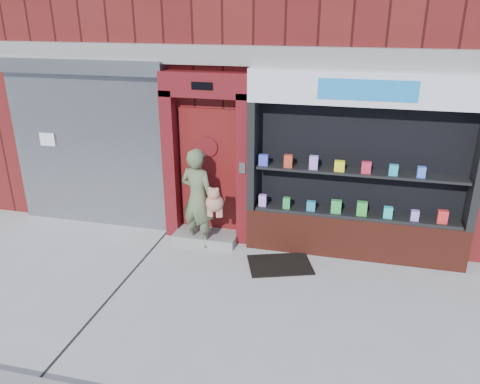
% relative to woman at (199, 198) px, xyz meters
% --- Properties ---
extents(ground, '(80.00, 80.00, 0.00)m').
position_rel_woman_xyz_m(ground, '(0.80, -1.53, -0.87)').
color(ground, '#9E9E99').
rests_on(ground, ground).
extents(building, '(12.00, 8.16, 8.00)m').
position_rel_woman_xyz_m(building, '(0.80, 4.46, 3.13)').
color(building, '#581414').
rests_on(building, ground).
extents(shutter_bay, '(3.10, 0.30, 3.04)m').
position_rel_woman_xyz_m(shutter_bay, '(-2.20, 0.39, 0.85)').
color(shutter_bay, gray).
rests_on(shutter_bay, ground).
extents(red_door_bay, '(1.52, 0.58, 2.90)m').
position_rel_woman_xyz_m(red_door_bay, '(0.05, 0.33, 0.59)').
color(red_door_bay, '#5C0F14').
rests_on(red_door_bay, ground).
extents(pharmacy_bay, '(3.50, 0.41, 3.00)m').
position_rel_woman_xyz_m(pharmacy_bay, '(2.55, 0.28, 0.50)').
color(pharmacy_bay, maroon).
rests_on(pharmacy_bay, ground).
extents(woman, '(0.86, 0.63, 1.73)m').
position_rel_woman_xyz_m(woman, '(0.00, 0.00, 0.00)').
color(woman, '#5B6945').
rests_on(woman, ground).
extents(doormat, '(1.16, 0.98, 0.02)m').
position_rel_woman_xyz_m(doormat, '(1.46, -0.38, -0.86)').
color(doormat, black).
rests_on(doormat, ground).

